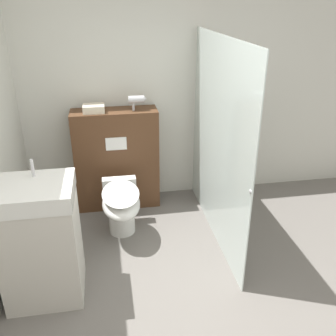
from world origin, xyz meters
TOP-DOWN VIEW (x-y plane):
  - ground_plane at (0.00, 0.00)m, footprint 12.00×12.00m
  - wall_back at (0.00, 2.20)m, footprint 8.00×0.06m
  - partition_panel at (-0.40, 1.99)m, footprint 0.92×0.33m
  - shower_glass at (0.53, 1.26)m, footprint 0.04×1.82m
  - toilet at (-0.40, 1.35)m, footprint 0.37×0.67m
  - sink_vanity at (-1.05, 0.62)m, footprint 0.59×0.51m
  - hair_drier at (-0.15, 1.95)m, footprint 0.19×0.08m
  - folded_towel at (-0.60, 1.96)m, footprint 0.22×0.19m

SIDE VIEW (x-z plane):
  - ground_plane at x=0.00m, z-range 0.00..0.00m
  - toilet at x=-0.40m, z-range 0.08..0.60m
  - sink_vanity at x=-1.05m, z-range -0.07..1.07m
  - partition_panel at x=-0.40m, z-range 0.00..1.13m
  - shower_glass at x=0.53m, z-range 0.00..1.94m
  - folded_towel at x=-0.60m, z-range 1.13..1.21m
  - hair_drier at x=-0.15m, z-range 1.16..1.32m
  - wall_back at x=0.00m, z-range 0.00..2.50m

